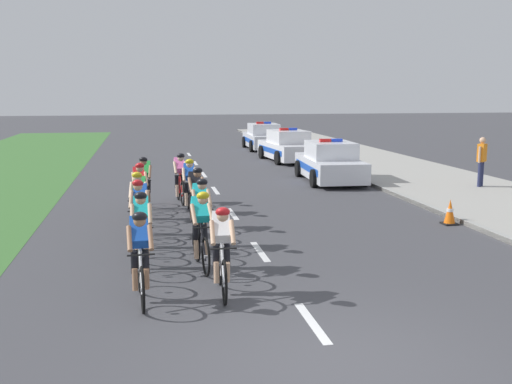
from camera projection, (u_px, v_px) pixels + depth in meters
ground_plane at (342, 363)px, 7.45m from camera, size 160.00×160.00×0.00m
sidewalk_slab at (429, 180)px, 22.47m from camera, size 5.16×60.00×0.12m
kerb_edge at (365, 181)px, 22.02m from camera, size 0.16×60.00×0.13m
lane_markings_centre at (223, 201)px, 18.46m from camera, size 0.14×29.60×0.01m
cyclist_lead at (140, 254)px, 9.48m from camera, size 0.43×1.72×1.56m
cyclist_second at (222, 248)px, 9.85m from camera, size 0.43×1.72×1.56m
cyclist_third at (142, 228)px, 11.29m from camera, size 0.42×1.72×1.56m
cyclist_fourth at (201, 228)px, 11.29m from camera, size 0.44×1.72×1.56m
cyclist_fifth at (140, 212)px, 12.79m from camera, size 0.45×1.72×1.56m
cyclist_sixth at (201, 211)px, 12.92m from camera, size 0.43×1.72×1.56m
cyclist_seventh at (139, 202)px, 13.97m from camera, size 0.45×1.72×1.56m
cyclist_eighth at (196, 196)px, 14.72m from camera, size 0.45×1.72×1.56m
cyclist_ninth at (140, 190)px, 15.69m from camera, size 0.45×1.72×1.56m
cyclist_tenth at (189, 185)px, 16.55m from camera, size 0.42×1.72×1.56m
cyclist_eleventh at (145, 182)px, 17.07m from camera, size 0.45×1.72×1.56m
cyclist_twelfth at (180, 177)px, 18.02m from camera, size 0.44×1.72×1.56m
police_car_nearest at (330, 163)px, 22.38m from camera, size 2.18×4.49×1.59m
police_car_second at (288, 147)px, 28.92m from camera, size 2.27×4.53×1.59m
police_car_third at (263, 138)px, 34.72m from camera, size 2.05×4.43×1.59m
traffic_cone_near at (450, 212)px, 15.17m from camera, size 0.36×0.36×0.64m
spectator_closest at (482, 158)px, 20.37m from camera, size 0.45×0.40×1.68m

